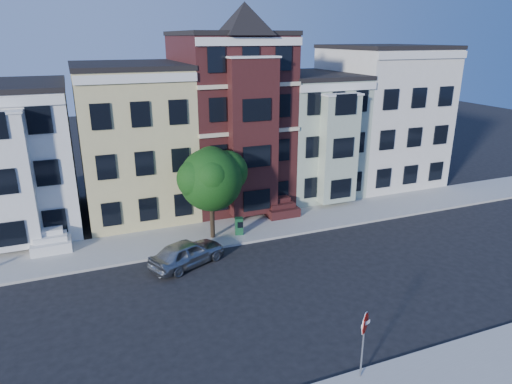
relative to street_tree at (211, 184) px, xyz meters
name	(u,v)px	position (x,y,z in m)	size (l,w,h in m)	color
ground	(323,286)	(3.54, -7.47, -3.62)	(120.00, 120.00, 0.00)	black
far_sidewalk	(262,226)	(3.54, 0.53, -3.55)	(60.00, 4.00, 0.15)	#9E9B93
house_white	(6,160)	(-11.46, 7.03, 0.88)	(8.00, 9.00, 9.00)	silver
house_yellow	(134,142)	(-3.46, 7.03, 1.38)	(7.00, 9.00, 10.00)	#C9BA7C
house_brown	(229,121)	(3.54, 7.03, 2.38)	(7.00, 9.00, 12.00)	#381515
house_green	(306,134)	(10.04, 7.03, 0.88)	(6.00, 9.00, 9.00)	#9FAF97
house_cream	(379,116)	(17.04, 7.03, 1.88)	(8.00, 9.00, 11.00)	silver
street_tree	(211,184)	(0.00, 0.00, 0.00)	(5.97, 5.97, 6.94)	#1A4C15
parked_car	(187,253)	(-2.27, -2.74, -2.88)	(1.74, 4.33, 1.48)	#93979B
newspaper_box	(239,226)	(1.66, -0.18, -2.93)	(0.49, 0.43, 1.08)	#19512C
stop_sign	(363,341)	(1.45, -13.79, -1.95)	(0.84, 0.12, 3.05)	#A60600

